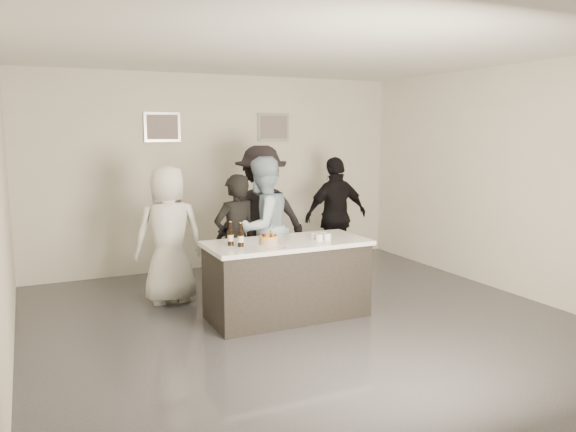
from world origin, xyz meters
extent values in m
plane|color=#3D3D42|center=(0.00, 0.00, 0.00)|extent=(6.00, 6.00, 0.00)
plane|color=white|center=(0.00, 0.00, 3.00)|extent=(6.00, 6.00, 0.00)
cube|color=silver|center=(0.00, 3.00, 1.50)|extent=(6.00, 0.04, 3.00)
cube|color=silver|center=(0.00, -3.00, 1.50)|extent=(6.00, 0.04, 3.00)
cube|color=silver|center=(-3.00, 0.00, 1.50)|extent=(0.04, 6.00, 3.00)
cube|color=silver|center=(3.00, 0.00, 1.50)|extent=(0.04, 6.00, 3.00)
cube|color=#B2B2B7|center=(-0.90, 2.97, 2.20)|extent=(0.54, 0.04, 0.44)
cube|color=#B2B2B7|center=(0.90, 2.97, 2.20)|extent=(0.54, 0.04, 0.44)
cube|color=white|center=(-0.12, 0.27, 0.45)|extent=(1.86, 0.86, 0.90)
cylinder|color=yellow|center=(-0.37, 0.22, 0.94)|extent=(0.22, 0.22, 0.08)
cylinder|color=black|center=(-0.79, 0.31, 1.03)|extent=(0.07, 0.07, 0.26)
cylinder|color=black|center=(-0.71, 0.20, 1.03)|extent=(0.07, 0.07, 0.26)
cube|color=orange|center=(0.28, 0.19, 0.94)|extent=(0.19, 0.19, 0.08)
cube|color=pink|center=(-0.36, -0.02, 0.90)|extent=(0.24, 0.08, 0.01)
imported|color=black|center=(-0.48, 0.99, 0.81)|extent=(0.67, 0.51, 1.63)
imported|color=#9EB9CF|center=(-0.07, 1.12, 0.91)|extent=(1.10, 1.00, 1.83)
imported|color=silver|center=(-1.21, 1.42, 0.87)|extent=(0.88, 0.60, 1.73)
imported|color=black|center=(1.40, 1.78, 0.88)|extent=(1.05, 0.47, 1.76)
imported|color=black|center=(0.15, 1.68, 0.97)|extent=(1.34, 0.88, 1.95)
camera|label=1|loc=(-2.79, -5.43, 2.16)|focal=35.00mm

